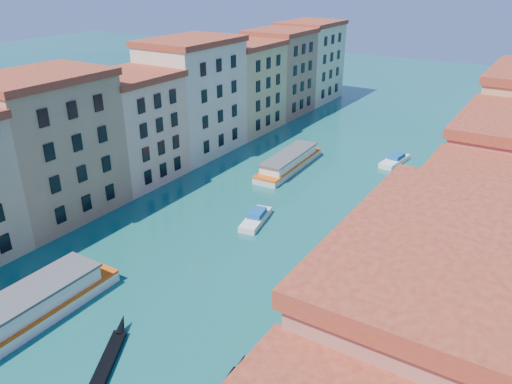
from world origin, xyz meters
TOP-DOWN VIEW (x-y plane):
  - left_bank_palazzos at (-26.00, 64.68)m, footprint 12.80×128.40m
  - quay at (22.00, 65.00)m, footprint 4.00×140.00m
  - mooring_poles_right at (19.10, 28.80)m, footprint 1.44×54.24m
  - vaporetto_near at (-8.33, 20.57)m, footprint 5.18×22.13m
  - vaporetto_far at (-6.28, 72.35)m, footprint 5.04×18.90m
  - gondola_fore at (3.42, 20.67)m, footprint 7.55×12.34m
  - gondola_far at (13.80, 62.85)m, footprint 3.47×12.85m
  - motorboat_mid at (-0.42, 51.95)m, footprint 3.76×7.67m
  - motorboat_far at (8.81, 84.62)m, footprint 3.44×8.10m

SIDE VIEW (x-z plane):
  - gondola_far at x=13.80m, z-range -0.54..1.29m
  - gondola_fore at x=3.42m, z-range -0.90..1.81m
  - quay at x=22.00m, z-range 0.00..1.00m
  - motorboat_mid at x=-0.42m, z-range -0.17..1.35m
  - motorboat_far at x=8.81m, z-range -0.18..1.45m
  - vaporetto_far at x=-6.28m, z-range -0.14..2.65m
  - mooring_poles_right at x=19.10m, z-range -0.30..2.90m
  - vaporetto_near at x=-8.33m, z-range -0.16..3.12m
  - left_bank_palazzos at x=-26.00m, z-range -0.79..20.21m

